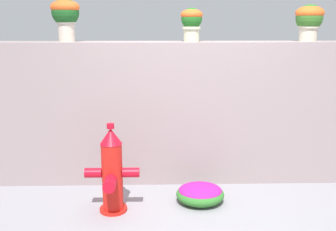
# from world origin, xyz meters

# --- Properties ---
(ground_plane) EXTENTS (24.00, 24.00, 0.00)m
(ground_plane) POSITION_xyz_m (0.00, 0.00, 0.00)
(ground_plane) COLOR gray
(stone_wall) EXTENTS (6.42, 0.39, 1.69)m
(stone_wall) POSITION_xyz_m (0.00, 1.13, 0.84)
(stone_wall) COLOR gray
(stone_wall) RESTS_ON ground
(potted_plant_1) EXTENTS (0.32, 0.32, 0.48)m
(potted_plant_1) POSITION_xyz_m (-1.40, 1.14, 2.00)
(potted_plant_1) COLOR beige
(potted_plant_1) RESTS_ON stone_wall
(potted_plant_2) EXTENTS (0.25, 0.25, 0.38)m
(potted_plant_2) POSITION_xyz_m (0.02, 1.10, 1.92)
(potted_plant_2) COLOR beige
(potted_plant_2) RESTS_ON stone_wall
(potted_plant_3) EXTENTS (0.32, 0.32, 0.42)m
(potted_plant_3) POSITION_xyz_m (1.39, 1.17, 1.95)
(potted_plant_3) COLOR beige
(potted_plant_3) RESTS_ON stone_wall
(fire_hydrant) EXTENTS (0.55, 0.44, 0.94)m
(fire_hydrant) POSITION_xyz_m (-0.83, 0.29, 0.43)
(fire_hydrant) COLOR red
(fire_hydrant) RESTS_ON ground
(flower_bush_left) EXTENTS (0.52, 0.47, 0.21)m
(flower_bush_left) POSITION_xyz_m (0.09, 0.46, 0.11)
(flower_bush_left) COLOR #31742B
(flower_bush_left) RESTS_ON ground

